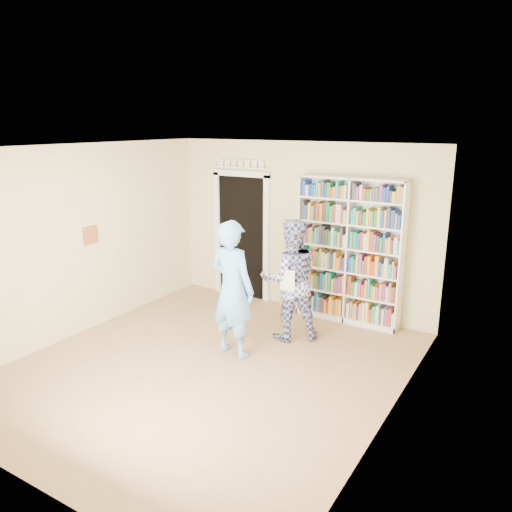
# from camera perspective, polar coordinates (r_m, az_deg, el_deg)

# --- Properties ---
(floor) EXTENTS (5.00, 5.00, 0.00)m
(floor) POSITION_cam_1_polar(r_m,az_deg,el_deg) (6.47, -5.37, -12.45)
(floor) COLOR #9E764C
(floor) RESTS_ON ground
(ceiling) EXTENTS (5.00, 5.00, 0.00)m
(ceiling) POSITION_cam_1_polar(r_m,az_deg,el_deg) (5.75, -6.04, 12.19)
(ceiling) COLOR white
(ceiling) RESTS_ON wall_back
(wall_back) EXTENTS (4.50, 0.00, 4.50)m
(wall_back) POSITION_cam_1_polar(r_m,az_deg,el_deg) (8.04, 5.04, 3.31)
(wall_back) COLOR beige
(wall_back) RESTS_ON floor
(wall_left) EXTENTS (0.00, 5.00, 5.00)m
(wall_left) POSITION_cam_1_polar(r_m,az_deg,el_deg) (7.50, -19.60, 1.62)
(wall_left) COLOR beige
(wall_left) RESTS_ON floor
(wall_right) EXTENTS (0.00, 5.00, 5.00)m
(wall_right) POSITION_cam_1_polar(r_m,az_deg,el_deg) (5.01, 15.49, -4.52)
(wall_right) COLOR beige
(wall_right) RESTS_ON floor
(bookshelf) EXTENTS (1.61, 0.30, 2.21)m
(bookshelf) POSITION_cam_1_polar(r_m,az_deg,el_deg) (7.61, 10.65, 0.62)
(bookshelf) COLOR white
(bookshelf) RESTS_ON floor
(doorway) EXTENTS (1.10, 0.08, 2.43)m
(doorway) POSITION_cam_1_polar(r_m,az_deg,el_deg) (8.59, -1.64, 2.96)
(doorway) COLOR black
(doorway) RESTS_ON floor
(wall_art) EXTENTS (0.03, 0.25, 0.25)m
(wall_art) POSITION_cam_1_polar(r_m,az_deg,el_deg) (7.60, -18.38, 2.28)
(wall_art) COLOR brown
(wall_art) RESTS_ON wall_left
(man_blue) EXTENTS (0.70, 0.50, 1.81)m
(man_blue) POSITION_cam_1_polar(r_m,az_deg,el_deg) (6.43, -2.73, -3.80)
(man_blue) COLOR #69A7E9
(man_blue) RESTS_ON floor
(man_plaid) EXTENTS (1.06, 1.03, 1.72)m
(man_plaid) POSITION_cam_1_polar(r_m,az_deg,el_deg) (6.94, 3.95, -2.75)
(man_plaid) COLOR navy
(man_plaid) RESTS_ON floor
(paper_sheet) EXTENTS (0.20, 0.04, 0.28)m
(paper_sheet) POSITION_cam_1_polar(r_m,az_deg,el_deg) (6.65, 3.62, -2.77)
(paper_sheet) COLOR white
(paper_sheet) RESTS_ON man_plaid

